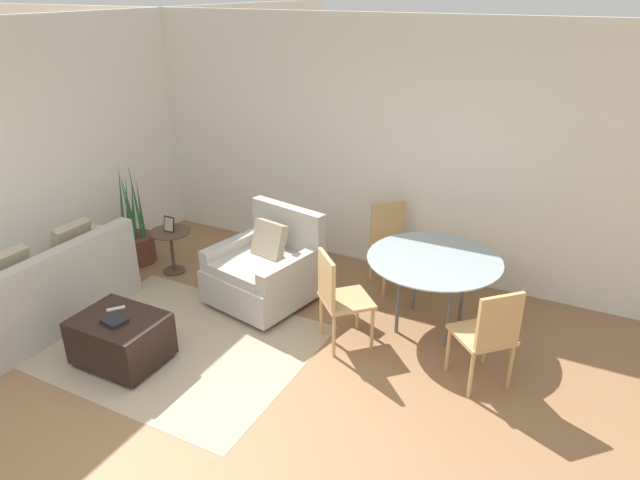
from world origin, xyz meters
name	(u,v)px	position (x,y,z in m)	size (l,w,h in m)	color
ground_plane	(196,437)	(0.00, 0.00, 0.00)	(20.00, 20.00, 0.00)	#936B47
wall_back	(374,147)	(0.00, 3.27, 1.38)	(12.00, 0.06, 2.75)	white
wall_left	(60,154)	(-2.82, 1.50, 1.38)	(0.06, 12.00, 2.75)	white
area_rug	(180,345)	(-0.86, 0.85, 0.00)	(2.32, 1.85, 0.01)	tan
couch	(43,294)	(-2.28, 0.59, 0.30)	(0.86, 1.77, 0.89)	#B2ADA3
armchair	(266,270)	(-0.59, 1.91, 0.35)	(1.06, 1.09, 0.94)	#B2ADA3
ottoman	(121,338)	(-1.13, 0.44, 0.24)	(0.73, 0.57, 0.44)	black
book_stack	(114,321)	(-1.11, 0.38, 0.45)	(0.21, 0.18, 0.03)	black
tv_remote_primary	(116,309)	(-1.25, 0.54, 0.44)	(0.13, 0.15, 0.01)	#B7B7BC
potted_plant	(135,242)	(-2.44, 1.99, 0.24)	(0.44, 0.44, 1.25)	brown
side_table	(171,243)	(-1.87, 1.97, 0.36)	(0.45, 0.45, 0.50)	#4C3828
picture_frame	(169,224)	(-1.87, 1.97, 0.58)	(0.14, 0.07, 0.17)	black
dining_table	(434,265)	(1.06, 2.20, 0.66)	(1.23, 1.23, 0.72)	#99A8AD
dining_chair_near_left	(337,294)	(0.40, 1.54, 0.52)	(0.59, 0.59, 0.90)	tan
dining_chair_near_right	(489,332)	(1.72, 1.54, 0.52)	(0.59, 0.59, 0.90)	tan
dining_chair_far_left	(391,239)	(0.40, 2.86, 0.52)	(0.59, 0.59, 0.90)	tan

